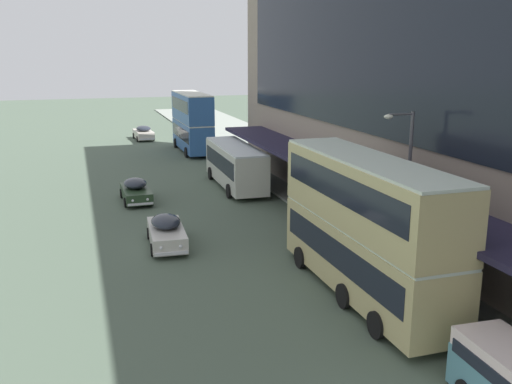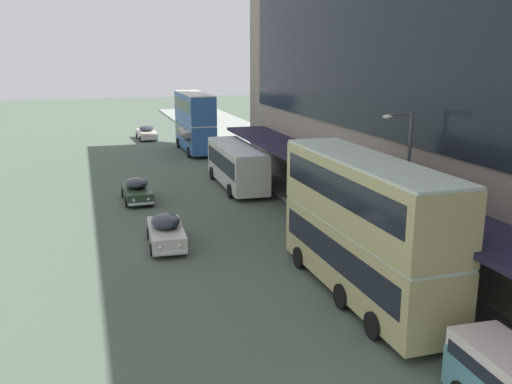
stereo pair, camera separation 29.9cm
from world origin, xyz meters
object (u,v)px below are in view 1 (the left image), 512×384
sedan_lead_near (166,231)px  street_lamp (405,179)px  sedan_oncoming_rear (143,133)px  transit_bus_kerbside_rear (192,120)px  sedan_trailing_near (136,190)px  transit_bus_kerbside_front (365,223)px  transit_bus_kerbside_far (235,163)px

sedan_lead_near → street_lamp: street_lamp is taller
sedan_lead_near → street_lamp: size_ratio=0.65×
sedan_oncoming_rear → transit_bus_kerbside_rear: bearing=-68.9°
transit_bus_kerbside_rear → sedan_oncoming_rear: (-3.81, 9.87, -2.40)m
sedan_lead_near → sedan_trailing_near: sedan_lead_near is taller
sedan_lead_near → transit_bus_kerbside_front: bearing=-52.1°
transit_bus_kerbside_rear → transit_bus_kerbside_far: (-0.03, -16.37, -1.37)m
transit_bus_kerbside_rear → street_lamp: bearing=-85.2°
sedan_trailing_near → sedan_oncoming_rear: 28.36m
transit_bus_kerbside_front → sedan_trailing_near: 20.12m
sedan_oncoming_rear → street_lamp: 45.20m
sedan_trailing_near → transit_bus_kerbside_rear: bearing=67.4°
transit_bus_kerbside_far → sedan_oncoming_rear: bearing=98.2°
transit_bus_kerbside_far → sedan_trailing_near: 7.84m
transit_bus_kerbside_front → transit_bus_kerbside_rear: 36.80m
transit_bus_kerbside_rear → sedan_oncoming_rear: transit_bus_kerbside_rear is taller
transit_bus_kerbside_front → sedan_trailing_near: transit_bus_kerbside_front is taller
transit_bus_kerbside_far → sedan_oncoming_rear: transit_bus_kerbside_far is taller
sedan_lead_near → sedan_oncoming_rear: sedan_oncoming_rear is taller
transit_bus_kerbside_rear → sedan_trailing_near: size_ratio=2.07×
transit_bus_kerbside_front → sedan_oncoming_rear: 46.87m
transit_bus_kerbside_rear → transit_bus_kerbside_far: transit_bus_kerbside_rear is taller
sedan_oncoming_rear → street_lamp: (6.70, -44.56, 3.53)m
transit_bus_kerbside_rear → transit_bus_kerbside_far: size_ratio=0.98×
transit_bus_kerbside_far → sedan_trailing_near: (-7.54, -1.87, -1.08)m
sedan_trailing_near → sedan_lead_near: bearing=-86.6°
sedan_lead_near → sedan_oncoming_rear: 38.04m
sedan_trailing_near → street_lamp: bearing=-57.6°
sedan_lead_near → street_lamp: (9.88, -6.66, 3.55)m
sedan_trailing_near → street_lamp: street_lamp is taller
sedan_trailing_near → sedan_oncoming_rear: sedan_oncoming_rear is taller
street_lamp → transit_bus_kerbside_far: bearing=99.1°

